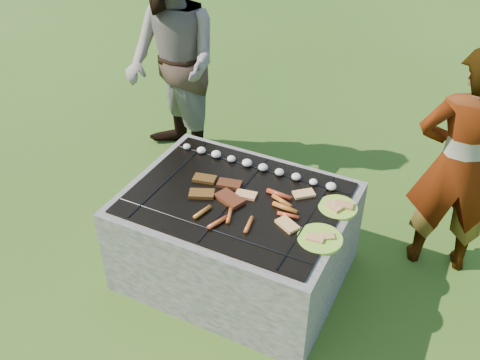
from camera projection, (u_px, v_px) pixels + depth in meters
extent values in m
plane|color=#234B12|center=(237.00, 271.00, 3.48)|extent=(60.00, 60.00, 0.00)
cube|color=#9F968D|center=(264.00, 200.00, 3.60)|extent=(1.30, 0.18, 0.60)
cube|color=gray|center=(203.00, 280.00, 3.00)|extent=(1.30, 0.18, 0.60)
cube|color=#9C968B|center=(160.00, 211.00, 3.51)|extent=(0.18, 0.64, 0.60)
cube|color=gray|center=(322.00, 266.00, 3.10)|extent=(0.18, 0.64, 0.60)
cube|color=black|center=(236.00, 244.00, 3.34)|extent=(0.94, 0.64, 0.48)
sphere|color=#FF5914|center=(236.00, 217.00, 3.21)|extent=(0.10, 0.10, 0.10)
cube|color=black|center=(236.00, 197.00, 3.12)|extent=(1.20, 0.90, 0.01)
cylinder|color=black|center=(171.00, 177.00, 3.28)|extent=(0.01, 0.88, 0.01)
cylinder|color=black|center=(236.00, 197.00, 3.12)|extent=(0.01, 0.88, 0.01)
cylinder|color=black|center=(309.00, 219.00, 2.95)|extent=(0.01, 0.88, 0.01)
cylinder|color=black|center=(209.00, 229.00, 2.89)|extent=(1.18, 0.01, 0.01)
cylinder|color=black|center=(259.00, 169.00, 3.35)|extent=(1.18, 0.01, 0.01)
ellipsoid|color=white|center=(187.00, 147.00, 3.53)|extent=(0.05, 0.05, 0.03)
ellipsoid|color=white|center=(201.00, 150.00, 3.49)|extent=(0.06, 0.06, 0.04)
ellipsoid|color=white|center=(216.00, 154.00, 3.45)|extent=(0.06, 0.06, 0.04)
ellipsoid|color=beige|center=(231.00, 159.00, 3.41)|extent=(0.05, 0.05, 0.04)
ellipsoid|color=white|center=(247.00, 163.00, 3.37)|extent=(0.06, 0.06, 0.04)
ellipsoid|color=beige|center=(263.00, 167.00, 3.33)|extent=(0.06, 0.06, 0.04)
ellipsoid|color=beige|center=(279.00, 172.00, 3.29)|extent=(0.06, 0.06, 0.04)
ellipsoid|color=beige|center=(296.00, 177.00, 3.25)|extent=(0.06, 0.06, 0.04)
ellipsoid|color=white|center=(313.00, 182.00, 3.21)|extent=(0.05, 0.05, 0.03)
ellipsoid|color=white|center=(331.00, 186.00, 3.17)|extent=(0.06, 0.06, 0.04)
cube|color=brown|center=(205.00, 179.00, 3.25)|extent=(0.15, 0.11, 0.02)
cube|color=maroon|center=(229.00, 184.00, 3.20)|extent=(0.16, 0.11, 0.02)
cube|color=#91551A|center=(202.00, 194.00, 3.12)|extent=(0.17, 0.13, 0.02)
cube|color=maroon|center=(230.00, 199.00, 3.08)|extent=(0.19, 0.15, 0.02)
cylinder|color=#C0511F|center=(279.00, 194.00, 3.11)|extent=(0.16, 0.04, 0.03)
cylinder|color=orange|center=(282.00, 201.00, 3.06)|extent=(0.14, 0.07, 0.03)
cylinder|color=#BB751E|center=(285.00, 208.00, 3.01)|extent=(0.15, 0.04, 0.03)
cylinder|color=#D55223|center=(288.00, 215.00, 2.96)|extent=(0.12, 0.04, 0.02)
cylinder|color=orange|center=(229.00, 216.00, 2.96)|extent=(0.06, 0.12, 0.02)
cylinder|color=#F15D27|center=(249.00, 225.00, 2.90)|extent=(0.05, 0.13, 0.02)
cylinder|color=orange|center=(202.00, 212.00, 2.99)|extent=(0.05, 0.13, 0.02)
cylinder|color=red|center=(218.00, 222.00, 2.91)|extent=(0.07, 0.14, 0.03)
cube|color=#F0C17A|center=(246.00, 195.00, 3.12)|extent=(0.13, 0.09, 0.02)
cube|color=#E5A875|center=(287.00, 225.00, 2.90)|extent=(0.15, 0.13, 0.02)
cube|color=#F0C87A|center=(304.00, 194.00, 3.13)|extent=(0.14, 0.14, 0.02)
cylinder|color=#EAFF3C|center=(338.00, 207.00, 3.05)|extent=(0.28, 0.28, 0.01)
cube|color=#F2CD7C|center=(333.00, 206.00, 3.03)|extent=(0.11, 0.09, 0.02)
cube|color=tan|center=(344.00, 205.00, 3.04)|extent=(0.11, 0.08, 0.02)
cylinder|color=#E4F039|center=(320.00, 239.00, 2.83)|extent=(0.30, 0.30, 0.02)
cube|color=tan|center=(315.00, 238.00, 2.81)|extent=(0.10, 0.07, 0.02)
cube|color=tan|center=(327.00, 236.00, 2.82)|extent=(0.09, 0.09, 0.01)
imported|color=#A59A8A|center=(459.00, 166.00, 3.13)|extent=(0.62, 0.48, 1.50)
imported|color=gray|center=(172.00, 65.00, 4.04)|extent=(1.05, 0.99, 1.72)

